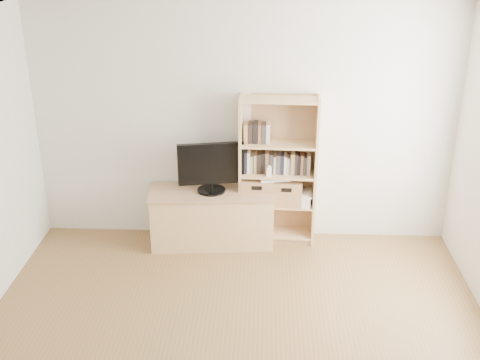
# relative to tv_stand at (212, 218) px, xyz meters

# --- Properties ---
(back_wall) EXTENTS (4.50, 0.02, 2.60)m
(back_wall) POSITION_rel_tv_stand_xyz_m (0.33, 0.24, 1.00)
(back_wall) COLOR silver
(back_wall) RESTS_ON floor
(ceiling) EXTENTS (4.50, 5.00, 0.01)m
(ceiling) POSITION_rel_tv_stand_xyz_m (0.33, -2.26, 2.30)
(ceiling) COLOR white
(ceiling) RESTS_ON back_wall
(tv_stand) EXTENTS (1.34, 0.60, 0.60)m
(tv_stand) POSITION_rel_tv_stand_xyz_m (0.00, 0.00, 0.00)
(tv_stand) COLOR tan
(tv_stand) RESTS_ON floor
(bookshelf) EXTENTS (0.84, 0.33, 1.65)m
(bookshelf) POSITION_rel_tv_stand_xyz_m (0.71, 0.10, 0.52)
(bookshelf) COLOR tan
(bookshelf) RESTS_ON floor
(television) EXTENTS (0.70, 0.18, 0.55)m
(television) POSITION_rel_tv_stand_xyz_m (0.00, 0.00, 0.60)
(television) COLOR black
(television) RESTS_ON tv_stand
(books_row_mid) EXTENTS (0.75, 0.20, 0.20)m
(books_row_mid) POSITION_rel_tv_stand_xyz_m (0.71, 0.12, 0.61)
(books_row_mid) COLOR black
(books_row_mid) RESTS_ON bookshelf
(books_row_upper) EXTENTS (0.37, 0.16, 0.19)m
(books_row_upper) POSITION_rel_tv_stand_xyz_m (0.53, 0.12, 0.94)
(books_row_upper) COLOR black
(books_row_upper) RESTS_ON bookshelf
(baby_monitor) EXTENTS (0.05, 0.03, 0.10)m
(baby_monitor) POSITION_rel_tv_stand_xyz_m (0.61, 0.01, 0.56)
(baby_monitor) COLOR white
(baby_monitor) RESTS_ON bookshelf
(basket_left) EXTENTS (0.36, 0.30, 0.29)m
(basket_left) POSITION_rel_tv_stand_xyz_m (0.49, 0.10, 0.30)
(basket_left) COLOR #976744
(basket_left) RESTS_ON bookshelf
(basket_right) EXTENTS (0.35, 0.29, 0.27)m
(basket_right) POSITION_rel_tv_stand_xyz_m (0.81, 0.09, 0.30)
(basket_right) COLOR #976744
(basket_right) RESTS_ON bookshelf
(laptop) EXTENTS (0.35, 0.28, 0.03)m
(laptop) POSITION_rel_tv_stand_xyz_m (0.67, 0.09, 0.46)
(laptop) COLOR silver
(laptop) RESTS_ON basket_left
(magazine_stack) EXTENTS (0.22, 0.28, 0.12)m
(magazine_stack) POSITION_rel_tv_stand_xyz_m (0.99, 0.08, 0.22)
(magazine_stack) COLOR beige
(magazine_stack) RESTS_ON bookshelf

